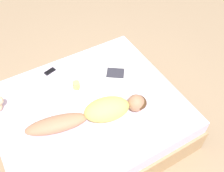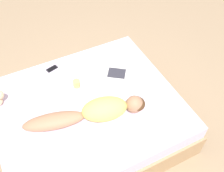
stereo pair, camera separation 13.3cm
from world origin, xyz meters
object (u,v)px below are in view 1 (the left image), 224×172
person (98,112)px  cell_phone (50,71)px  coffee_mug (77,85)px  open_magazine (116,66)px

person → cell_phone: (-0.96, -0.20, -0.10)m
coffee_mug → cell_phone: 0.47m
person → cell_phone: bearing=-155.0°
person → coffee_mug: size_ratio=11.41×
person → coffee_mug: person is taller
person → open_magazine: (-0.61, 0.61, -0.10)m
person → open_magazine: size_ratio=2.15×
person → open_magazine: 0.86m
open_magazine → cell_phone: bearing=-77.9°
open_magazine → coffee_mug: coffee_mug is taller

